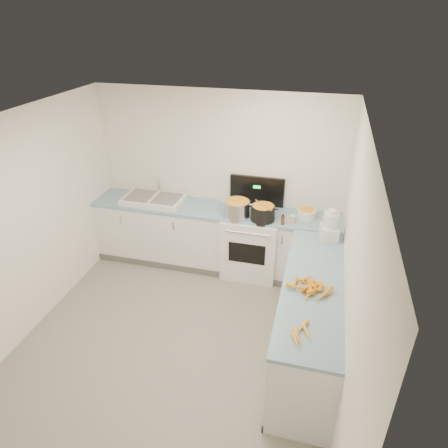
% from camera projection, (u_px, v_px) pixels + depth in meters
% --- Properties ---
extents(floor, '(3.50, 4.00, 0.00)m').
position_uv_depth(floor, '(175.00, 346.00, 4.56)').
color(floor, gray).
rests_on(floor, ground).
extents(ceiling, '(3.50, 4.00, 0.00)m').
position_uv_depth(ceiling, '(157.00, 129.00, 3.36)').
color(ceiling, white).
rests_on(ceiling, ground).
extents(wall_back, '(3.50, 0.00, 2.50)m').
position_uv_depth(wall_back, '(219.00, 180.00, 5.66)').
color(wall_back, white).
rests_on(wall_back, ground).
extents(wall_front, '(3.50, 0.00, 2.50)m').
position_uv_depth(wall_front, '(36.00, 439.00, 2.26)').
color(wall_front, white).
rests_on(wall_front, ground).
extents(wall_left, '(0.00, 4.00, 2.50)m').
position_uv_depth(wall_left, '(17.00, 232.00, 4.35)').
color(wall_left, white).
rests_on(wall_left, ground).
extents(wall_right, '(0.00, 4.00, 2.50)m').
position_uv_depth(wall_right, '(350.00, 281.00, 3.58)').
color(wall_right, white).
rests_on(wall_right, ground).
extents(counter_back, '(3.50, 0.62, 0.94)m').
position_uv_depth(counter_back, '(214.00, 237.00, 5.78)').
color(counter_back, white).
rests_on(counter_back, ground).
extents(counter_right, '(0.62, 2.20, 0.94)m').
position_uv_depth(counter_right, '(309.00, 319.00, 4.27)').
color(counter_right, white).
rests_on(counter_right, ground).
extents(stove, '(0.76, 0.65, 1.36)m').
position_uv_depth(stove, '(251.00, 243.00, 5.65)').
color(stove, white).
rests_on(stove, ground).
extents(sink, '(0.86, 0.52, 0.31)m').
position_uv_depth(sink, '(154.00, 199.00, 5.74)').
color(sink, white).
rests_on(sink, counter_back).
extents(steel_pot, '(0.43, 0.43, 0.25)m').
position_uv_depth(steel_pot, '(237.00, 210.00, 5.29)').
color(steel_pot, silver).
rests_on(steel_pot, stove).
extents(black_pot, '(0.38, 0.38, 0.22)m').
position_uv_depth(black_pot, '(263.00, 214.00, 5.22)').
color(black_pot, black).
rests_on(black_pot, stove).
extents(wooden_spoon, '(0.27, 0.29, 0.02)m').
position_uv_depth(wooden_spoon, '(263.00, 205.00, 5.16)').
color(wooden_spoon, '#AD7A47').
rests_on(wooden_spoon, black_pot).
extents(mixing_bowl, '(0.30, 0.30, 0.11)m').
position_uv_depth(mixing_bowl, '(306.00, 213.00, 5.30)').
color(mixing_bowl, white).
rests_on(mixing_bowl, counter_back).
extents(extract_bottle, '(0.05, 0.05, 0.12)m').
position_uv_depth(extract_bottle, '(283.00, 220.00, 5.12)').
color(extract_bottle, '#593319').
rests_on(extract_bottle, counter_back).
extents(spice_jar, '(0.06, 0.06, 0.10)m').
position_uv_depth(spice_jar, '(293.00, 220.00, 5.15)').
color(spice_jar, '#E5B266').
rests_on(spice_jar, counter_back).
extents(food_processor, '(0.24, 0.27, 0.39)m').
position_uv_depth(food_processor, '(330.00, 227.00, 4.75)').
color(food_processor, white).
rests_on(food_processor, counter_right).
extents(carrot_pile, '(0.46, 0.43, 0.08)m').
position_uv_depth(carrot_pile, '(311.00, 287.00, 3.94)').
color(carrot_pile, orange).
rests_on(carrot_pile, counter_right).
extents(peeled_carrots, '(0.18, 0.36, 0.04)m').
position_uv_depth(peeled_carrots, '(301.00, 333.00, 3.40)').
color(peeled_carrots, '#FFA026').
rests_on(peeled_carrots, counter_right).
extents(peelings, '(0.24, 0.27, 0.01)m').
position_uv_depth(peelings, '(141.00, 195.00, 5.76)').
color(peelings, tan).
rests_on(peelings, sink).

